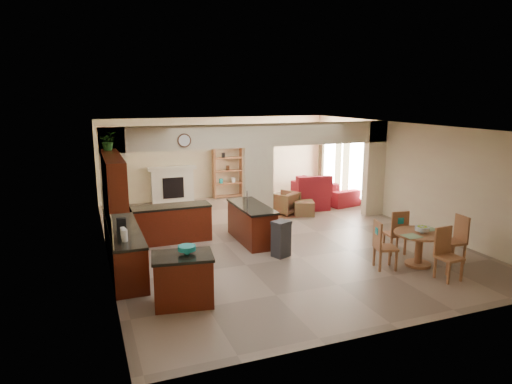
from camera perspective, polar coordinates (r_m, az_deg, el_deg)
name	(u,v)px	position (r m, az deg, el deg)	size (l,w,h in m)	color
floor	(272,237)	(11.67, 2.03, -5.64)	(10.00, 10.00, 0.00)	#846E5B
ceiling	(273,126)	(11.14, 2.14, 8.21)	(10.00, 10.00, 0.00)	white
wall_back	(216,158)	(15.98, -4.97, 4.29)	(8.00, 8.00, 0.00)	beige
wall_front	(405,243)	(7.14, 18.09, -6.05)	(8.00, 8.00, 0.00)	beige
wall_left	(103,196)	(10.45, -18.54, -0.42)	(10.00, 10.00, 0.00)	beige
wall_right	(404,173)	(13.38, 18.06, 2.23)	(10.00, 10.00, 0.00)	beige
partition_left_pier	(114,186)	(11.45, -17.29, 0.70)	(0.60, 0.25, 2.80)	beige
partition_center_pier	(258,187)	(12.29, 0.25, 0.58)	(0.80, 0.25, 2.20)	beige
partition_right_pier	(374,169)	(13.99, 14.54, 2.84)	(0.60, 0.25, 2.80)	beige
partition_header	(258,135)	(12.09, 0.25, 7.09)	(8.00, 0.25, 0.60)	beige
kitchen_counter	(142,236)	(10.50, -14.08, -5.38)	(2.52, 3.29, 1.48)	#3D1607
upper_cabinets	(113,178)	(9.58, -17.43, 1.73)	(0.35, 2.40, 0.90)	#3D1607
peninsula	(252,223)	(11.22, -0.56, -3.92)	(0.70, 1.85, 0.91)	#3D1607
wall_clock	(184,140)	(11.38, -8.96, 6.38)	(0.34, 0.34, 0.03)	#4B2B19
rug	(281,213)	(13.98, 3.20, -2.64)	(1.60, 1.30, 0.01)	brown
fireplace	(172,184)	(15.59, -10.41, 1.01)	(1.60, 0.35, 1.20)	beige
shelving_unit	(228,172)	(15.99, -3.55, 2.50)	(1.00, 0.32, 1.80)	#965634
window_a	(357,168)	(15.23, 12.50, 2.91)	(0.02, 0.90, 1.90)	white
window_b	(330,161)	(16.65, 9.29, 3.80)	(0.02, 0.90, 1.90)	white
glazed_door	(343,169)	(15.96, 10.81, 2.84)	(0.02, 0.70, 2.10)	white
drape_a_left	(367,171)	(14.71, 13.66, 2.54)	(0.10, 0.28, 2.30)	#45241B
drape_a_right	(346,166)	(15.70, 11.18, 3.23)	(0.10, 0.28, 2.30)	#45241B
drape_b_left	(338,164)	(16.12, 10.24, 3.50)	(0.10, 0.28, 2.30)	#45241B
drape_b_right	(321,159)	(17.15, 8.17, 4.07)	(0.10, 0.28, 2.30)	#45241B
ceiling_fan	(279,127)	(14.50, 2.94, 8.14)	(1.00, 1.00, 0.10)	white
kitchen_island	(183,279)	(8.05, -9.10, -10.72)	(1.13, 0.88, 0.89)	#3D1607
teal_bowl	(187,250)	(7.91, -8.63, -7.15)	(0.31, 0.31, 0.14)	teal
trash_can	(281,240)	(10.21, 3.15, -6.04)	(0.35, 0.30, 0.75)	#2B2B2D
dining_table	(419,243)	(10.23, 19.73, -6.06)	(1.06, 1.06, 0.72)	#965634
fruit_bowl	(422,229)	(10.11, 20.04, -4.42)	(0.29, 0.29, 0.16)	#8DB927
sofa	(324,189)	(15.79, 8.53, 0.34)	(1.01, 2.59, 0.75)	maroon
chaise	(309,202)	(14.57, 6.66, -1.23)	(1.09, 0.90, 0.44)	maroon
armchair	(284,203)	(13.85, 3.54, -1.35)	(0.73, 0.75, 0.68)	maroon
ottoman	(304,208)	(13.78, 5.97, -2.01)	(0.58, 0.58, 0.43)	maroon
plant	(108,141)	(10.37, -18.00, 6.10)	(0.37, 0.32, 0.41)	#214C14
chair_north	(397,231)	(10.76, 17.22, -4.65)	(0.47, 0.47, 1.02)	#965634
chair_east	(457,237)	(10.74, 23.82, -5.17)	(0.45, 0.45, 1.02)	#965634
chair_south	(446,251)	(9.71, 22.68, -6.86)	(0.45, 0.45, 1.02)	#965634
chair_west	(382,243)	(9.79, 15.47, -6.18)	(0.52, 0.52, 1.02)	#965634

